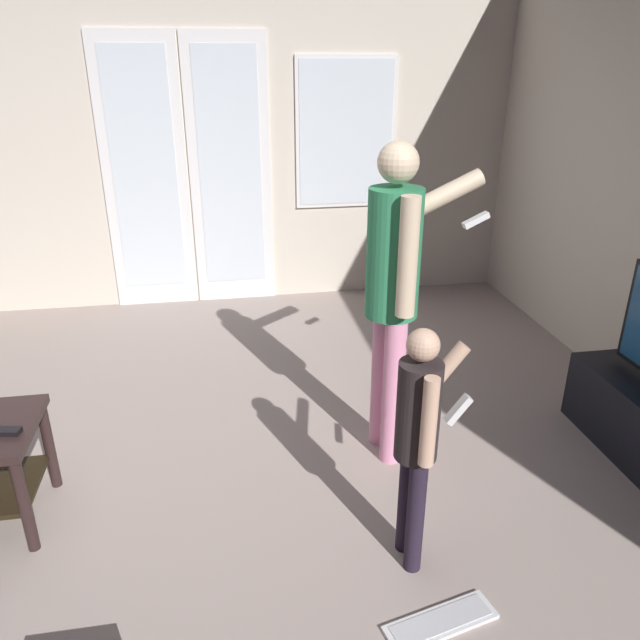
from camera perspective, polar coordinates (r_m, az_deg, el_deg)
The scene contains 6 objects.
ground_plane at distance 3.17m, azimuth -16.64°, elevation -16.01°, with size 6.01×5.39×0.02m, color #A29188.
wall_back_with_doors at distance 5.16m, azimuth -14.80°, elevation 16.54°, with size 6.01×0.09×2.89m.
person_adult at distance 2.94m, azimuth 7.12°, elevation 3.84°, with size 0.69×0.48×1.62m.
person_child at distance 2.40m, azimuth 9.27°, elevation -10.22°, with size 0.35×0.29×1.06m.
loose_keyboard at distance 2.58m, azimuth 11.31°, elevation -26.13°, with size 0.46×0.23×0.02m.
tv_remote_black at distance 2.92m, azimuth -27.92°, elevation -9.25°, with size 0.17×0.05×0.02m, color black.
Camera 1 is at (0.47, -2.45, 1.95)m, focal length 33.96 mm.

